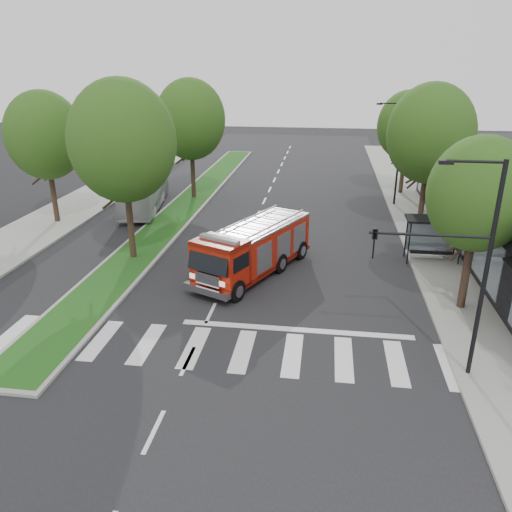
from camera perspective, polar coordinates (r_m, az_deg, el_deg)
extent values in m
plane|color=black|center=(23.27, -5.20, -6.50)|extent=(140.00, 140.00, 0.00)
cube|color=gray|center=(32.75, 20.89, 0.72)|extent=(5.00, 80.00, 0.15)
cube|color=gray|center=(37.32, -23.83, 2.73)|extent=(5.00, 80.00, 0.15)
cube|color=gray|center=(40.97, -7.80, 5.93)|extent=(3.00, 50.00, 0.14)
cube|color=#1E4112|center=(40.95, -7.80, 6.03)|extent=(2.60, 49.50, 0.02)
cylinder|color=black|center=(29.43, 17.08, 1.37)|extent=(0.08, 0.08, 2.50)
cylinder|color=black|center=(30.02, 22.35, 1.07)|extent=(0.08, 0.08, 2.50)
cylinder|color=black|center=(30.55, 16.77, 2.13)|extent=(0.08, 0.08, 2.50)
cylinder|color=black|center=(31.12, 21.86, 1.83)|extent=(0.08, 0.08, 2.50)
cube|color=black|center=(29.86, 19.84, 3.96)|extent=(3.20, 1.60, 0.12)
cube|color=#8C99A5|center=(30.88, 19.32, 2.13)|extent=(2.80, 0.04, 1.80)
cube|color=black|center=(30.47, 19.38, 0.37)|extent=(2.40, 0.40, 0.08)
cylinder|color=black|center=(24.64, 22.87, -1.75)|extent=(0.36, 0.36, 3.74)
ellipsoid|color=#1C3A0F|center=(23.56, 24.14, 6.46)|extent=(4.40, 4.40, 5.06)
cylinder|color=black|center=(35.68, 18.48, 6.25)|extent=(0.36, 0.36, 4.40)
ellipsoid|color=#1C3A0F|center=(34.89, 19.32, 13.07)|extent=(5.60, 5.60, 6.44)
cylinder|color=black|center=(45.35, 16.40, 9.25)|extent=(0.36, 0.36, 3.96)
ellipsoid|color=#1C3A0F|center=(44.76, 16.92, 14.08)|extent=(5.00, 5.00, 5.75)
cylinder|color=black|center=(29.45, -14.18, 3.87)|extent=(0.36, 0.36, 4.62)
ellipsoid|color=#1C3A0F|center=(28.48, -15.01, 12.56)|extent=(5.80, 5.80, 6.67)
cylinder|color=black|center=(42.34, -7.22, 9.43)|extent=(0.36, 0.36, 4.40)
ellipsoid|color=#1C3A0F|center=(41.68, -7.50, 15.22)|extent=(5.60, 5.60, 6.44)
cylinder|color=black|center=(38.18, -22.12, 6.55)|extent=(0.36, 0.36, 4.18)
ellipsoid|color=#1C3A0F|center=(37.46, -23.00, 12.58)|extent=(5.20, 5.20, 5.98)
cylinder|color=black|center=(18.70, 24.73, -2.16)|extent=(0.16, 0.16, 8.00)
cylinder|color=black|center=(17.39, 23.84, 9.85)|extent=(1.80, 0.10, 0.10)
cube|color=black|center=(17.18, 20.90, 9.97)|extent=(0.45, 0.20, 0.12)
cylinder|color=black|center=(17.73, 19.24, 2.27)|extent=(4.00, 0.10, 0.10)
imported|color=black|center=(17.58, 13.34, 1.37)|extent=(0.18, 0.22, 1.10)
cylinder|color=black|center=(40.95, 16.01, 10.95)|extent=(0.16, 0.16, 8.00)
cylinder|color=black|center=(40.37, 15.27, 16.48)|extent=(1.80, 0.10, 0.10)
cube|color=black|center=(40.28, 13.95, 16.52)|extent=(0.45, 0.20, 0.12)
cube|color=#620E05|center=(27.21, -0.19, -0.97)|extent=(5.74, 8.62, 0.25)
cube|color=#971608|center=(27.46, 0.71, 1.57)|extent=(4.91, 6.82, 1.99)
cube|color=#971608|center=(24.48, -4.10, -1.02)|extent=(3.00, 2.66, 2.09)
cube|color=#B2B2B7|center=(27.13, 0.72, 3.65)|extent=(4.91, 6.82, 0.12)
cylinder|color=#B2B2B7|center=(27.53, -0.86, 4.35)|extent=(2.58, 5.46, 0.10)
cylinder|color=#B2B2B7|center=(26.63, 2.36, 3.74)|extent=(2.58, 5.46, 0.10)
cube|color=silver|center=(24.04, -5.67, -3.97)|extent=(2.49, 1.39, 0.35)
cube|color=#8C99A5|center=(24.00, -4.19, 1.95)|extent=(2.13, 1.23, 0.18)
cylinder|color=black|center=(25.31, -6.53, -2.78)|extent=(0.77, 1.14, 1.09)
cylinder|color=black|center=(24.04, -2.27, -4.00)|extent=(0.77, 1.14, 1.09)
cylinder|color=black|center=(28.39, -1.25, 0.11)|extent=(0.77, 1.14, 1.09)
cylinder|color=black|center=(27.27, 2.74, -0.83)|extent=(0.77, 1.14, 1.09)
cylinder|color=black|center=(30.28, 1.26, 1.49)|extent=(0.77, 1.14, 1.09)
cylinder|color=black|center=(29.23, 5.09, 0.66)|extent=(0.77, 1.14, 1.09)
imported|color=#B2B3B7|center=(40.36, -12.60, 7.32)|extent=(4.03, 10.28, 2.79)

